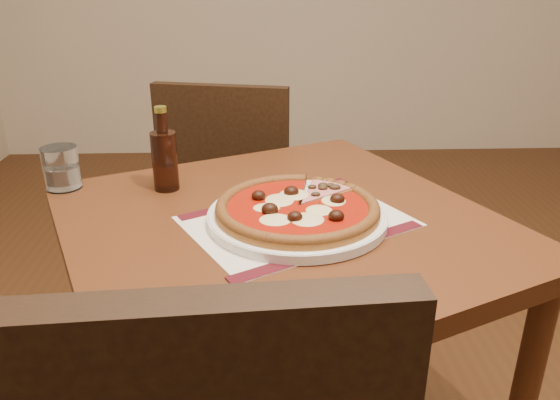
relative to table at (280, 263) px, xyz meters
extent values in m
cube|color=#572614|center=(0.00, 0.00, 0.08)|extent=(1.06, 1.06, 0.04)
cylinder|color=#572614|center=(-0.46, 0.17, -0.29)|extent=(0.05, 0.05, 0.71)
cylinder|color=#572614|center=(0.17, 0.46, -0.29)|extent=(0.05, 0.05, 0.71)
cube|color=black|center=(-0.11, 0.83, -0.22)|extent=(0.50, 0.50, 0.04)
cylinder|color=black|center=(0.10, 0.97, -0.44)|extent=(0.04, 0.04, 0.41)
cylinder|color=black|center=(-0.25, 1.05, -0.44)|extent=(0.04, 0.04, 0.41)
cylinder|color=black|center=(0.02, 0.62, -0.44)|extent=(0.04, 0.04, 0.41)
cylinder|color=black|center=(-0.33, 0.70, -0.44)|extent=(0.04, 0.04, 0.41)
cube|color=black|center=(-0.16, 0.65, 0.02)|extent=(0.42, 0.13, 0.44)
cube|color=beige|center=(0.03, -0.02, 0.10)|extent=(0.49, 0.45, 0.00)
cylinder|color=white|center=(0.03, -0.02, 0.11)|extent=(0.35, 0.35, 0.02)
cylinder|color=#AA6829|center=(0.03, -0.02, 0.13)|extent=(0.32, 0.32, 0.01)
torus|color=#9B5621|center=(0.03, -0.02, 0.13)|extent=(0.32, 0.32, 0.02)
cylinder|color=#981107|center=(0.03, -0.02, 0.13)|extent=(0.27, 0.27, 0.00)
ellipsoid|color=#FFE7AB|center=(0.03, 0.03, 0.14)|extent=(0.05, 0.05, 0.01)
ellipsoid|color=#FFE7AB|center=(-0.03, 0.03, 0.14)|extent=(0.05, 0.05, 0.01)
ellipsoid|color=#FFE7AB|center=(-0.02, -0.03, 0.14)|extent=(0.05, 0.05, 0.01)
ellipsoid|color=#FFE7AB|center=(-0.01, -0.08, 0.14)|extent=(0.05, 0.05, 0.01)
ellipsoid|color=#FFE7AB|center=(0.04, -0.07, 0.14)|extent=(0.05, 0.05, 0.01)
ellipsoid|color=#FFE7AB|center=(0.10, -0.06, 0.14)|extent=(0.05, 0.05, 0.01)
ellipsoid|color=#FFE7AB|center=(0.08, -0.01, 0.14)|extent=(0.05, 0.05, 0.01)
ellipsoid|color=black|center=(0.02, 0.04, 0.15)|extent=(0.03, 0.03, 0.02)
ellipsoid|color=black|center=(-0.05, 0.02, 0.15)|extent=(0.03, 0.03, 0.02)
ellipsoid|color=black|center=(-0.02, -0.05, 0.15)|extent=(0.03, 0.03, 0.02)
ellipsoid|color=black|center=(0.02, -0.11, 0.15)|extent=(0.03, 0.03, 0.02)
ellipsoid|color=black|center=(0.08, -0.06, 0.15)|extent=(0.03, 0.03, 0.02)
ellipsoid|color=black|center=(0.12, 0.00, 0.15)|extent=(0.03, 0.03, 0.02)
ellipsoid|color=#342312|center=(0.08, 0.02, 0.14)|extent=(0.02, 0.02, 0.01)
ellipsoid|color=#342312|center=(0.10, 0.06, 0.14)|extent=(0.02, 0.02, 0.01)
ellipsoid|color=#342312|center=(0.07, 0.03, 0.14)|extent=(0.02, 0.02, 0.01)
ellipsoid|color=#342312|center=(0.09, 0.07, 0.14)|extent=(0.02, 0.02, 0.01)
ellipsoid|color=#342312|center=(0.07, 0.03, 0.14)|extent=(0.02, 0.02, 0.01)
ellipsoid|color=#342312|center=(0.08, 0.07, 0.14)|extent=(0.02, 0.02, 0.01)
ellipsoid|color=#342312|center=(0.06, 0.04, 0.14)|extent=(0.02, 0.02, 0.01)
cylinder|color=white|center=(-0.48, 0.18, 0.15)|extent=(0.08, 0.08, 0.09)
cylinder|color=black|center=(-0.25, 0.16, 0.17)|extent=(0.06, 0.06, 0.13)
cylinder|color=black|center=(-0.25, 0.16, 0.25)|extent=(0.02, 0.02, 0.06)
cylinder|color=olive|center=(-0.25, 0.16, 0.28)|extent=(0.03, 0.03, 0.01)
camera|label=1|loc=(-0.04, -0.97, 0.56)|focal=35.00mm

